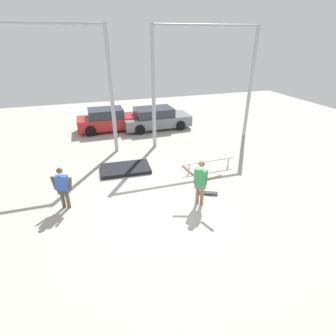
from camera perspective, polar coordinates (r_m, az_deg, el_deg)
The scene contains 10 objects.
ground_plane at distance 9.87m, azimuth -0.31°, elevation -7.60°, with size 36.00×36.00×0.00m, color #B2ADA3.
skateboarder at distance 9.39m, azimuth 7.09°, elevation -2.75°, with size 1.08×1.23×1.76m.
skateboard at distance 10.47m, azimuth 8.64°, elevation -5.33°, with size 0.79×0.54×0.08m.
manual_pad at distance 12.29m, azimuth -9.25°, elevation -0.14°, with size 2.24×1.36×0.16m, color black.
grind_rail at distance 12.20m, azimuth 8.98°, elevation 1.19°, with size 2.47×0.12×0.47m.
canopy_support_left at distance 13.55m, azimuth -25.17°, elevation 16.68°, with size 5.96×0.20×6.12m.
canopy_support_right at distance 14.91m, azimuth 8.16°, elevation 19.51°, with size 5.96×0.20×6.12m.
parked_car_red at distance 17.74m, azimuth -12.88°, elevation 10.15°, with size 3.96×1.88×1.44m.
parked_car_grey at distance 17.77m, azimuth -2.68°, elevation 10.72°, with size 4.46×2.10×1.38m.
bystander at distance 9.88m, azimuth -21.94°, elevation -3.79°, with size 0.74×0.38×1.61m.
Camera 1 is at (-2.45, -7.77, 5.57)m, focal length 28.00 mm.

